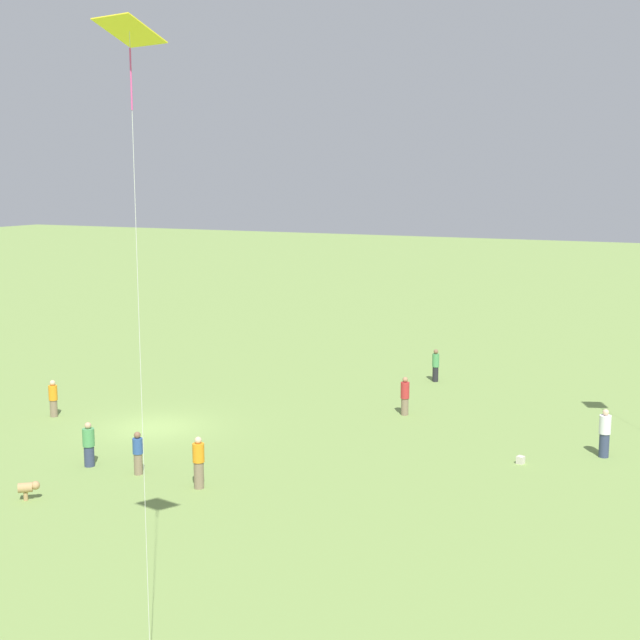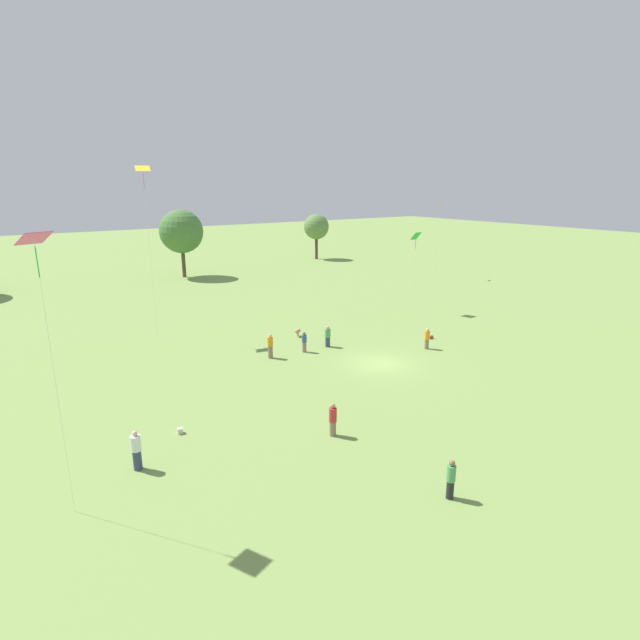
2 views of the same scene
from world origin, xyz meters
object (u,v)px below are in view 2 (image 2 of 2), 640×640
(kite_0, at_px, (143,175))
(picnic_bag_1, at_px, (180,431))
(kite_1, at_px, (439,208))
(dog_0, at_px, (297,331))
(person_2, at_px, (333,420))
(person_4, at_px, (136,450))
(picnic_bag_0, at_px, (431,337))
(person_3, at_px, (304,342))
(person_0, at_px, (451,479))
(kite_3, at_px, (35,250))
(person_1, at_px, (328,337))
(person_5, at_px, (270,346))
(kite_2, at_px, (416,238))
(person_6, at_px, (427,339))

(kite_0, relative_size, picnic_bag_1, 42.92)
(kite_1, xyz_separation_m, dog_0, (-29.81, -12.66, -8.72))
(person_2, xyz_separation_m, kite_0, (-2.25, 21.83, 12.08))
(kite_0, relative_size, kite_1, 1.38)
(person_4, relative_size, picnic_bag_0, 4.24)
(person_2, height_order, kite_1, kite_1)
(person_2, bearing_deg, person_3, 70.05)
(dog_0, height_order, picnic_bag_0, dog_0)
(person_0, height_order, person_3, person_0)
(kite_0, relative_size, picnic_bag_0, 30.85)
(person_4, height_order, kite_3, kite_3)
(person_1, distance_m, person_2, 14.23)
(kite_1, height_order, dog_0, kite_1)
(person_5, distance_m, picnic_bag_0, 13.57)
(person_3, relative_size, picnic_bag_0, 3.57)
(kite_3, relative_size, dog_0, 15.90)
(person_4, relative_size, picnic_bag_1, 5.90)
(person_2, height_order, kite_0, kite_0)
(person_3, height_order, picnic_bag_1, person_3)
(picnic_bag_0, bearing_deg, person_1, 159.68)
(dog_0, bearing_deg, kite_1, -106.14)
(person_0, xyz_separation_m, dog_0, (6.55, 22.29, -0.42))
(person_1, relative_size, kite_2, 0.21)
(person_2, relative_size, person_3, 1.11)
(person_6, bearing_deg, picnic_bag_1, 57.24)
(person_0, relative_size, person_6, 1.03)
(person_3, distance_m, kite_2, 17.38)
(person_0, relative_size, kite_3, 0.16)
(person_6, relative_size, picnic_bag_0, 3.76)
(kite_3, bearing_deg, kite_2, -131.66)
(person_0, relative_size, person_3, 1.08)
(kite_3, xyz_separation_m, picnic_bag_0, (27.97, 8.07, -10.02))
(kite_0, height_order, kite_3, kite_0)
(person_3, xyz_separation_m, person_5, (-2.76, 0.25, 0.12))
(person_5, height_order, picnic_bag_1, person_5)
(kite_0, height_order, kite_2, kite_0)
(person_0, bearing_deg, picnic_bag_1, -63.02)
(kite_0, height_order, picnic_bag_0, kite_0)
(person_6, distance_m, kite_2, 13.30)
(dog_0, bearing_deg, kite_0, 17.30)
(kite_1, bearing_deg, person_6, -145.64)
(picnic_bag_0, bearing_deg, person_2, -151.56)
(kite_2, distance_m, picnic_bag_0, 11.48)
(person_3, relative_size, kite_3, 0.15)
(person_0, height_order, person_6, person_0)
(kite_1, bearing_deg, person_2, -150.65)
(person_1, xyz_separation_m, picnic_bag_0, (8.21, -3.04, -0.70))
(person_1, xyz_separation_m, dog_0, (-0.53, 3.62, -0.38))
(person_3, relative_size, kite_0, 0.12)
(person_1, xyz_separation_m, kite_2, (13.33, 4.36, 6.43))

